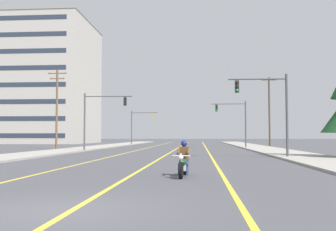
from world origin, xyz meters
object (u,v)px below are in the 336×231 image
object	(u,v)px
traffic_signal_near_left	(99,113)
traffic_signal_mid_right	(236,117)
motorcycle_with_rider	(183,162)
traffic_signal_mid_left	(139,122)
utility_pole_left_near	(57,107)
apartment_building_far_left_block	(43,82)
utility_pole_right_far	(269,110)
traffic_signal_near_right	(270,103)

from	to	relation	value
traffic_signal_near_left	traffic_signal_mid_right	xyz separation A→B (m)	(15.54, 11.10, -0.04)
motorcycle_with_rider	traffic_signal_near_left	bearing A→B (deg)	111.52
traffic_signal_near_left	traffic_signal_mid_right	world-z (taller)	same
traffic_signal_mid_left	utility_pole_left_near	world-z (taller)	utility_pole_left_near
motorcycle_with_rider	apartment_building_far_left_block	size ratio (longest dim) A/B	0.08
traffic_signal_mid_left	utility_pole_right_far	bearing A→B (deg)	-27.38
traffic_signal_near_right	utility_pole_left_near	world-z (taller)	utility_pole_left_near
motorcycle_with_rider	traffic_signal_mid_right	distance (m)	37.13
traffic_signal_mid_right	apartment_building_far_left_block	bearing A→B (deg)	139.97
traffic_signal_near_right	utility_pole_left_near	bearing A→B (deg)	142.27
traffic_signal_mid_left	utility_pole_left_near	distance (m)	25.35
motorcycle_with_rider	traffic_signal_mid_left	world-z (taller)	traffic_signal_mid_left
motorcycle_with_rider	utility_pole_right_far	bearing A→B (deg)	75.78
traffic_signal_mid_left	utility_pole_right_far	world-z (taller)	utility_pole_right_far
traffic_signal_near_right	traffic_signal_mid_left	bearing A→B (deg)	111.02
motorcycle_with_rider	traffic_signal_mid_right	size ratio (longest dim) A/B	0.35
motorcycle_with_rider	utility_pole_right_far	world-z (taller)	utility_pole_right_far
utility_pole_right_far	traffic_signal_near_left	bearing A→B (deg)	-138.34
traffic_signal_near_right	utility_pole_right_far	bearing A→B (deg)	80.11
traffic_signal_mid_right	apartment_building_far_left_block	world-z (taller)	apartment_building_far_left_block
motorcycle_with_rider	apartment_building_far_left_block	world-z (taller)	apartment_building_far_left_block
motorcycle_with_rider	traffic_signal_mid_right	world-z (taller)	traffic_signal_mid_right
motorcycle_with_rider	traffic_signal_near_left	world-z (taller)	traffic_signal_near_left
traffic_signal_near_right	utility_pole_left_near	xyz separation A→B (m)	(-22.54, 17.43, 1.15)
traffic_signal_mid_right	traffic_signal_mid_left	bearing A→B (deg)	129.69
traffic_signal_near_left	traffic_signal_mid_left	distance (m)	30.06
motorcycle_with_rider	traffic_signal_mid_left	bearing A→B (deg)	100.44
traffic_signal_near_left	apartment_building_far_left_block	size ratio (longest dim) A/B	0.23
motorcycle_with_rider	traffic_signal_near_left	distance (m)	27.59
motorcycle_with_rider	utility_pole_left_near	xyz separation A→B (m)	(-16.66, 31.02, 4.62)
traffic_signal_near_left	utility_pole_left_near	bearing A→B (deg)	139.95
traffic_signal_near_right	apartment_building_far_left_block	distance (m)	69.99
traffic_signal_mid_right	motorcycle_with_rider	bearing A→B (deg)	-98.56
traffic_signal_near_left	traffic_signal_mid_right	bearing A→B (deg)	35.52
traffic_signal_near_right	traffic_signal_mid_left	world-z (taller)	same
utility_pole_left_near	traffic_signal_near_left	bearing A→B (deg)	-40.05
utility_pole_right_far	apartment_building_far_left_block	world-z (taller)	apartment_building_far_left_block
traffic_signal_mid_left	apartment_building_far_left_block	world-z (taller)	apartment_building_far_left_block
utility_pole_left_near	utility_pole_right_far	world-z (taller)	utility_pole_right_far
apartment_building_far_left_block	traffic_signal_mid_left	bearing A→B (deg)	-31.04
utility_pole_right_far	apartment_building_far_left_block	xyz separation A→B (m)	(-45.61, 25.65, 8.18)
traffic_signal_near_left	traffic_signal_mid_left	xyz separation A→B (m)	(-0.19, 30.06, -0.03)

